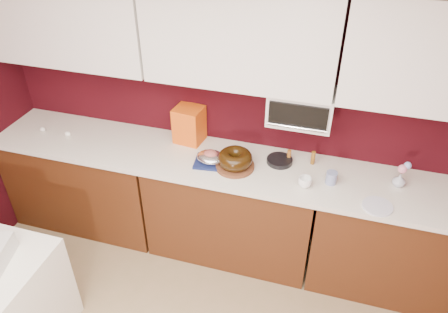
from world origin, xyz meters
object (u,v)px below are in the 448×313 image
bundt_cake (235,159)px  blue_jar (331,178)px  toaster_oven (301,106)px  flower_vase (399,180)px  pandoro_box (189,125)px  foil_ham_nest (211,157)px  coffee_mug (305,181)px

bundt_cake → blue_jar: size_ratio=2.77×
bundt_cake → toaster_oven: bearing=27.0°
blue_jar → flower_vase: 0.47m
flower_vase → bundt_cake: bearing=-174.2°
toaster_oven → pandoro_box: toaster_oven is taller
foil_ham_nest → flower_vase: flower_vase is taller
bundt_cake → pandoro_box: 0.53m
toaster_oven → foil_ham_nest: 0.77m
bundt_cake → coffee_mug: 0.54m
bundt_cake → coffee_mug: bearing=-8.4°
foil_ham_nest → pandoro_box: bearing=135.5°
coffee_mug → flower_vase: flower_vase is taller
coffee_mug → pandoro_box: bearing=161.1°
pandoro_box → flower_vase: pandoro_box is taller
bundt_cake → blue_jar: bearing=1.1°
pandoro_box → coffee_mug: pandoro_box is taller
pandoro_box → flower_vase: 1.63m
foil_ham_nest → blue_jar: size_ratio=2.27×
toaster_oven → pandoro_box: 0.93m
toaster_oven → flower_vase: size_ratio=4.12×
foil_ham_nest → pandoro_box: (-0.26, 0.26, 0.09)m
pandoro_box → flower_vase: (1.62, -0.14, -0.09)m
toaster_oven → coffee_mug: bearing=-68.9°
blue_jar → flower_vase: (0.46, 0.10, 0.01)m
toaster_oven → coffee_mug: (0.11, -0.29, -0.43)m
coffee_mug → bundt_cake: bearing=171.6°
flower_vase → blue_jar: bearing=-167.2°
pandoro_box → blue_jar: (1.16, -0.25, -0.10)m
toaster_oven → coffee_mug: toaster_oven is taller
coffee_mug → blue_jar: bearing=28.0°
blue_jar → pandoro_box: bearing=168.0°
bundt_cake → blue_jar: bundt_cake is taller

